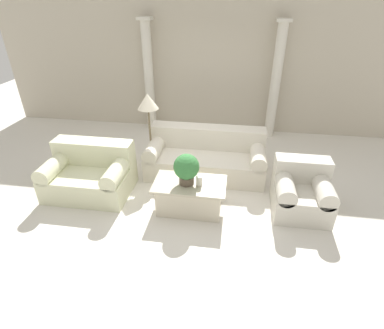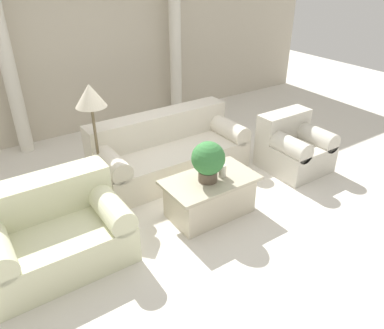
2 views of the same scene
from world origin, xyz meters
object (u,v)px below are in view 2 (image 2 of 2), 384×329
object	(u,v)px
sofa_long	(168,150)
armchair	(293,146)
coffee_table	(210,196)
potted_plant	(208,160)
loveseat	(54,230)
floor_lamp	(91,102)

from	to	relation	value
sofa_long	armchair	bearing A→B (deg)	-29.86
coffee_table	armchair	distance (m)	1.74
coffee_table	potted_plant	bearing A→B (deg)	-165.37
sofa_long	potted_plant	distance (m)	1.28
loveseat	potted_plant	world-z (taller)	potted_plant
floor_lamp	armchair	world-z (taller)	floor_lamp
loveseat	coffee_table	size ratio (longest dim) A/B	1.24
sofa_long	armchair	xyz separation A→B (m)	(1.60, -0.92, 0.01)
coffee_table	floor_lamp	xyz separation A→B (m)	(-0.92, 1.14, 1.03)
loveseat	floor_lamp	xyz separation A→B (m)	(0.85, 0.86, 0.94)
armchair	coffee_table	bearing A→B (deg)	-171.31
sofa_long	potted_plant	world-z (taller)	potted_plant
sofa_long	floor_lamp	xyz separation A→B (m)	(-1.04, -0.04, 0.95)
sofa_long	potted_plant	xyz separation A→B (m)	(-0.17, -1.19, 0.43)
sofa_long	floor_lamp	world-z (taller)	floor_lamp
loveseat	floor_lamp	bearing A→B (deg)	45.61
sofa_long	loveseat	size ratio (longest dim) A/B	1.57
potted_plant	armchair	xyz separation A→B (m)	(1.77, 0.28, -0.41)
coffee_table	floor_lamp	bearing A→B (deg)	128.92
loveseat	sofa_long	bearing A→B (deg)	25.52
sofa_long	coffee_table	world-z (taller)	sofa_long
loveseat	potted_plant	bearing A→B (deg)	-9.54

